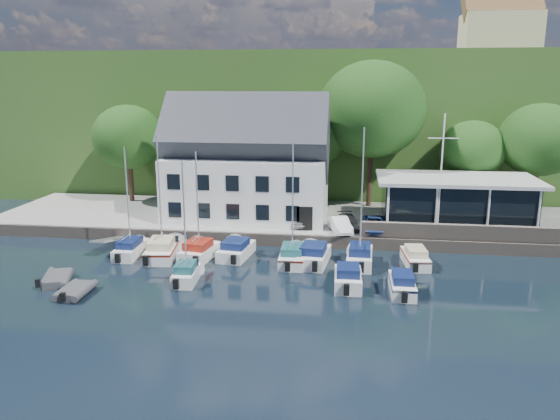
{
  "coord_description": "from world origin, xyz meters",
  "views": [
    {
      "loc": [
        2.17,
        -30.7,
        13.12
      ],
      "look_at": [
        -3.08,
        9.0,
        3.5
      ],
      "focal_mm": 35.0,
      "sensor_mm": 36.0,
      "label": 1
    }
  ],
  "objects_px": {
    "car_blue": "(374,223)",
    "boat_r1_3": "(236,248)",
    "car_dgrey": "(348,222)",
    "boat_r1_4": "(293,206)",
    "harbor_building": "(247,169)",
    "boat_r1_0": "(128,202)",
    "boat_r1_7": "(415,256)",
    "boat_r2_4": "(402,282)",
    "car_white": "(340,224)",
    "dinghy_1": "(75,290)",
    "dinghy_0": "(57,277)",
    "boat_r1_2": "(197,200)",
    "club_pavilion": "(455,201)",
    "car_silver": "(296,218)",
    "boat_r1_5": "(314,253)",
    "boat_r2_1": "(184,222)",
    "boat_r1_1": "(160,199)",
    "boat_r2_3": "(348,276)",
    "boat_r1_6": "(362,200)"
  },
  "relations": [
    {
      "from": "car_blue",
      "to": "boat_r1_3",
      "type": "distance_m",
      "value": 11.69
    },
    {
      "from": "car_dgrey",
      "to": "boat_r1_4",
      "type": "distance_m",
      "value": 8.21
    },
    {
      "from": "harbor_building",
      "to": "boat_r1_3",
      "type": "relative_size",
      "value": 2.52
    },
    {
      "from": "boat_r1_0",
      "to": "boat_r1_7",
      "type": "relative_size",
      "value": 1.5
    },
    {
      "from": "car_blue",
      "to": "boat_r2_4",
      "type": "height_order",
      "value": "car_blue"
    },
    {
      "from": "car_white",
      "to": "dinghy_1",
      "type": "relative_size",
      "value": 1.23
    },
    {
      "from": "car_blue",
      "to": "dinghy_0",
      "type": "distance_m",
      "value": 24.27
    },
    {
      "from": "boat_r1_2",
      "to": "club_pavilion",
      "type": "bearing_deg",
      "value": 33.19
    },
    {
      "from": "car_silver",
      "to": "boat_r1_4",
      "type": "distance_m",
      "value": 7.45
    },
    {
      "from": "boat_r1_7",
      "to": "dinghy_0",
      "type": "distance_m",
      "value": 24.82
    },
    {
      "from": "boat_r1_5",
      "to": "boat_r2_1",
      "type": "distance_m",
      "value": 9.98
    },
    {
      "from": "car_white",
      "to": "car_dgrey",
      "type": "relative_size",
      "value": 1.01
    },
    {
      "from": "boat_r1_1",
      "to": "boat_r1_3",
      "type": "height_order",
      "value": "boat_r1_1"
    },
    {
      "from": "boat_r1_1",
      "to": "dinghy_0",
      "type": "height_order",
      "value": "boat_r1_1"
    },
    {
      "from": "car_blue",
      "to": "boat_r2_1",
      "type": "height_order",
      "value": "boat_r2_1"
    },
    {
      "from": "dinghy_1",
      "to": "harbor_building",
      "type": "bearing_deg",
      "value": 64.96
    },
    {
      "from": "car_blue",
      "to": "boat_r1_5",
      "type": "relative_size",
      "value": 0.62
    },
    {
      "from": "harbor_building",
      "to": "car_blue",
      "type": "xyz_separation_m",
      "value": [
        11.16,
        -3.44,
        -3.71
      ]
    },
    {
      "from": "boat_r1_3",
      "to": "boat_r2_3",
      "type": "relative_size",
      "value": 1.11
    },
    {
      "from": "boat_r1_2",
      "to": "boat_r1_1",
      "type": "bearing_deg",
      "value": -170.64
    },
    {
      "from": "club_pavilion",
      "to": "dinghy_1",
      "type": "relative_size",
      "value": 4.33
    },
    {
      "from": "boat_r1_2",
      "to": "boat_r1_0",
      "type": "bearing_deg",
      "value": -171.84
    },
    {
      "from": "dinghy_0",
      "to": "club_pavilion",
      "type": "bearing_deg",
      "value": 8.57
    },
    {
      "from": "dinghy_0",
      "to": "boat_r2_1",
      "type": "bearing_deg",
      "value": -10.27
    },
    {
      "from": "dinghy_0",
      "to": "car_silver",
      "type": "bearing_deg",
      "value": 22.05
    },
    {
      "from": "car_white",
      "to": "boat_r1_7",
      "type": "relative_size",
      "value": 0.68
    },
    {
      "from": "boat_r1_2",
      "to": "boat_r2_4",
      "type": "distance_m",
      "value": 15.75
    },
    {
      "from": "car_dgrey",
      "to": "boat_r1_5",
      "type": "relative_size",
      "value": 0.62
    },
    {
      "from": "boat_r2_1",
      "to": "dinghy_1",
      "type": "height_order",
      "value": "boat_r2_1"
    },
    {
      "from": "boat_r1_6",
      "to": "boat_r1_0",
      "type": "bearing_deg",
      "value": -177.24
    },
    {
      "from": "car_blue",
      "to": "boat_r1_3",
      "type": "height_order",
      "value": "car_blue"
    },
    {
      "from": "boat_r2_3",
      "to": "boat_r1_5",
      "type": "bearing_deg",
      "value": 118.87
    },
    {
      "from": "car_white",
      "to": "harbor_building",
      "type": "bearing_deg",
      "value": 137.99
    },
    {
      "from": "car_silver",
      "to": "boat_r1_6",
      "type": "distance_m",
      "value": 9.11
    },
    {
      "from": "harbor_building",
      "to": "boat_r2_3",
      "type": "distance_m",
      "value": 17.03
    },
    {
      "from": "car_dgrey",
      "to": "boat_r2_4",
      "type": "height_order",
      "value": "car_dgrey"
    },
    {
      "from": "car_silver",
      "to": "boat_r1_2",
      "type": "bearing_deg",
      "value": -153.11
    },
    {
      "from": "boat_r2_4",
      "to": "car_white",
      "type": "bearing_deg",
      "value": 111.9
    },
    {
      "from": "boat_r2_4",
      "to": "boat_r1_4",
      "type": "bearing_deg",
      "value": 147.17
    },
    {
      "from": "boat_r1_3",
      "to": "car_blue",
      "type": "bearing_deg",
      "value": 33.28
    },
    {
      "from": "harbor_building",
      "to": "boat_r1_0",
      "type": "relative_size",
      "value": 1.73
    },
    {
      "from": "harbor_building",
      "to": "boat_r1_1",
      "type": "distance_m",
      "value": 10.58
    },
    {
      "from": "dinghy_1",
      "to": "boat_r1_5",
      "type": "bearing_deg",
      "value": 27.98
    },
    {
      "from": "boat_r1_1",
      "to": "boat_r1_6",
      "type": "relative_size",
      "value": 0.95
    },
    {
      "from": "car_blue",
      "to": "boat_r1_6",
      "type": "relative_size",
      "value": 0.39
    },
    {
      "from": "boat_r1_3",
      "to": "boat_r2_4",
      "type": "xyz_separation_m",
      "value": [
        11.85,
        -5.56,
        -0.02
      ]
    },
    {
      "from": "boat_r1_1",
      "to": "boat_r1_3",
      "type": "bearing_deg",
      "value": 0.3
    },
    {
      "from": "boat_r1_1",
      "to": "boat_r1_3",
      "type": "xyz_separation_m",
      "value": [
        5.51,
        0.79,
        -3.84
      ]
    },
    {
      "from": "car_white",
      "to": "boat_r1_7",
      "type": "bearing_deg",
      "value": -55.65
    },
    {
      "from": "car_white",
      "to": "boat_r1_5",
      "type": "bearing_deg",
      "value": -124.52
    }
  ]
}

